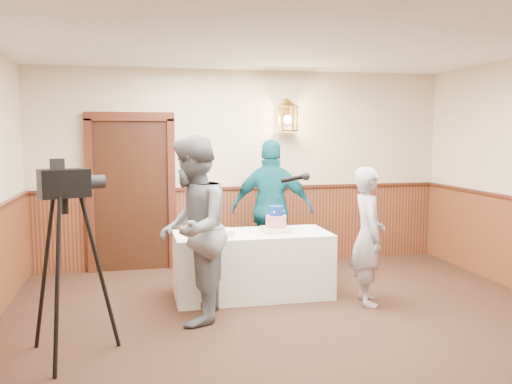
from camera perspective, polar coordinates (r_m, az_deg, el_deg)
The scene contains 10 objects.
ground at distance 4.84m, azimuth 7.25°, elevation -17.03°, with size 7.00×7.00×0.00m, color black.
room_shell at distance 4.88m, azimuth 5.10°, elevation 1.66°, with size 6.02×7.02×2.81m.
display_table at distance 6.40m, azimuth -0.39°, elevation -7.61°, with size 1.80×0.80×0.75m, color white.
tiered_cake at distance 6.35m, azimuth 2.12°, elevation -3.16°, with size 0.33×0.33×0.31m.
sheet_cake_yellow at distance 6.14m, azimuth -4.08°, elevation -4.31°, with size 0.34×0.26×0.07m, color #F3FA95.
sheet_cake_green at distance 6.33m, azimuth -6.05°, elevation -3.99°, with size 0.32×0.25×0.07m, color #A2C48A.
interviewer at distance 5.48m, azimuth -6.72°, elevation -3.95°, with size 1.55×1.06×1.89m.
baker at distance 6.16m, azimuth 11.70°, elevation -4.56°, with size 0.56×0.37×1.54m, color #98989D.
assistant_p at distance 7.13m, azimuth 1.72°, elevation -1.79°, with size 1.07×0.45×1.82m, color #0E5560.
tv_camera_rig at distance 4.89m, azimuth -19.21°, elevation -8.15°, with size 0.63×0.59×1.61m.
Camera 1 is at (-1.52, -4.18, 1.91)m, focal length 38.00 mm.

